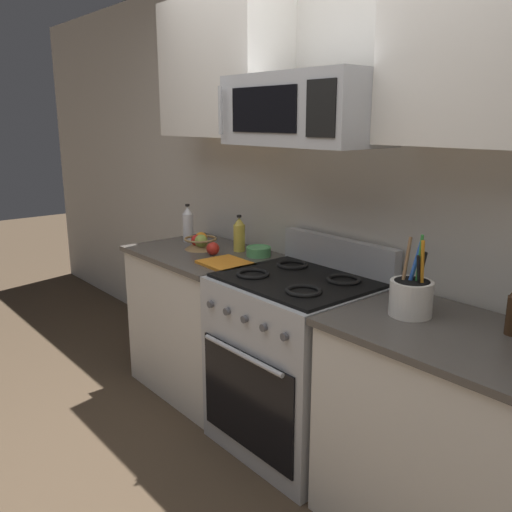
% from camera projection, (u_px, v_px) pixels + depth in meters
% --- Properties ---
extents(ground_plane, '(16.00, 16.00, 0.00)m').
position_uv_depth(ground_plane, '(195.00, 493.00, 2.52)').
color(ground_plane, '#473828').
extents(wall_back, '(8.00, 0.10, 2.60)m').
position_uv_depth(wall_back, '(353.00, 197.00, 2.85)').
color(wall_back, beige).
rests_on(wall_back, ground).
extents(counter_left, '(0.90, 0.66, 0.91)m').
position_uv_depth(counter_left, '(204.00, 320.00, 3.43)').
color(counter_left, silver).
rests_on(counter_left, ground).
extents(range_oven, '(0.76, 0.70, 1.09)m').
position_uv_depth(range_oven, '(296.00, 362.00, 2.80)').
color(range_oven, '#B2B5BA').
rests_on(range_oven, ground).
extents(counter_right, '(0.95, 0.66, 0.91)m').
position_uv_depth(counter_right, '(446.00, 437.00, 2.17)').
color(counter_right, silver).
rests_on(counter_right, ground).
extents(microwave, '(0.80, 0.44, 0.33)m').
position_uv_depth(microwave, '(305.00, 110.00, 2.51)').
color(microwave, '#B2B5BA').
extents(upper_cabinets_left, '(0.89, 0.34, 0.79)m').
position_uv_depth(upper_cabinets_left, '(222.00, 68.00, 3.17)').
color(upper_cabinets_left, silver).
extents(upper_cabinets_right, '(0.94, 0.34, 0.79)m').
position_uv_depth(upper_cabinets_right, '(512.00, 34.00, 1.90)').
color(upper_cabinets_right, silver).
extents(utensil_crock, '(0.18, 0.18, 0.34)m').
position_uv_depth(utensil_crock, '(411.00, 296.00, 2.21)').
color(utensil_crock, white).
rests_on(utensil_crock, counter_right).
extents(fruit_basket, '(0.20, 0.20, 0.10)m').
position_uv_depth(fruit_basket, '(200.00, 242.00, 3.35)').
color(fruit_basket, '#9E7A4C').
rests_on(fruit_basket, counter_left).
extents(apple_loose, '(0.08, 0.08, 0.08)m').
position_uv_depth(apple_loose, '(213.00, 249.00, 3.21)').
color(apple_loose, red).
rests_on(apple_loose, counter_left).
extents(cutting_board, '(0.29, 0.25, 0.02)m').
position_uv_depth(cutting_board, '(226.00, 263.00, 3.00)').
color(cutting_board, orange).
rests_on(cutting_board, counter_left).
extents(bottle_oil, '(0.07, 0.07, 0.22)m').
position_uv_depth(bottle_oil, '(239.00, 235.00, 3.29)').
color(bottle_oil, gold).
rests_on(bottle_oil, counter_left).
extents(bottle_vinegar, '(0.07, 0.07, 0.25)m').
position_uv_depth(bottle_vinegar, '(188.00, 224.00, 3.55)').
color(bottle_vinegar, silver).
rests_on(bottle_vinegar, counter_left).
extents(prep_bowl, '(0.15, 0.15, 0.06)m').
position_uv_depth(prep_bowl, '(259.00, 251.00, 3.19)').
color(prep_bowl, '#59AD66').
rests_on(prep_bowl, counter_left).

